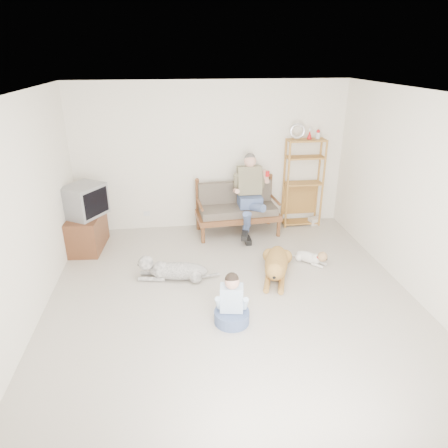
{
  "coord_description": "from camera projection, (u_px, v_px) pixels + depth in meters",
  "views": [
    {
      "loc": [
        -0.73,
        -4.44,
        3.12
      ],
      "look_at": [
        0.0,
        1.0,
        0.75
      ],
      "focal_mm": 32.0,
      "sensor_mm": 36.0,
      "label": 1
    }
  ],
  "objects": [
    {
      "name": "book_stack",
      "position": [
        314.0,
        221.0,
        7.86
      ],
      "size": [
        0.24,
        0.21,
        0.13
      ],
      "primitive_type": "cube",
      "rotation": [
        0.0,
        0.0,
        0.28
      ],
      "color": "white",
      "rests_on": "ground"
    },
    {
      "name": "wall_back",
      "position": [
        211.0,
        157.0,
        7.34
      ],
      "size": [
        5.0,
        0.0,
        5.0
      ],
      "primitive_type": "plane",
      "rotation": [
        1.57,
        0.0,
        0.0
      ],
      "color": "white",
      "rests_on": "ground"
    },
    {
      "name": "floor",
      "position": [
        234.0,
        304.0,
        5.37
      ],
      "size": [
        5.5,
        5.5,
        0.0
      ],
      "primitive_type": "plane",
      "color": "beige",
      "rests_on": "ground"
    },
    {
      "name": "child",
      "position": [
        232.0,
        305.0,
        4.93
      ],
      "size": [
        0.44,
        0.44,
        0.7
      ],
      "rotation": [
        0.0,
        0.0,
        -0.17
      ],
      "color": "#4F5D91",
      "rests_on": "ground"
    },
    {
      "name": "golden_retriever",
      "position": [
        276.0,
        265.0,
        6.01
      ],
      "size": [
        0.63,
        1.38,
        0.43
      ],
      "rotation": [
        0.0,
        0.0,
        -0.31
      ],
      "color": "#A27D38",
      "rests_on": "ground"
    },
    {
      "name": "tv_stand",
      "position": [
        87.0,
        232.0,
        6.81
      ],
      "size": [
        0.58,
        0.94,
        0.6
      ],
      "rotation": [
        0.0,
        0.0,
        -0.09
      ],
      "color": "brown",
      "rests_on": "ground"
    },
    {
      "name": "etagere",
      "position": [
        303.0,
        182.0,
        7.56
      ],
      "size": [
        0.74,
        0.32,
        1.96
      ],
      "color": "#BC843B",
      "rests_on": "ground"
    },
    {
      "name": "wall_outlet",
      "position": [
        147.0,
        214.0,
        7.58
      ],
      "size": [
        0.12,
        0.02,
        0.08
      ],
      "primitive_type": "cube",
      "color": "silver",
      "rests_on": "ground"
    },
    {
      "name": "loveseat",
      "position": [
        237.0,
        207.0,
        7.38
      ],
      "size": [
        1.54,
        0.8,
        0.95
      ],
      "rotation": [
        0.0,
        0.0,
        0.07
      ],
      "color": "brown",
      "rests_on": "ground"
    },
    {
      "name": "ceiling",
      "position": [
        236.0,
        95.0,
        4.3
      ],
      "size": [
        5.5,
        5.5,
        0.0
      ],
      "primitive_type": "plane",
      "rotation": [
        3.14,
        0.0,
        0.0
      ],
      "color": "silver",
      "rests_on": "ground"
    },
    {
      "name": "terrier",
      "position": [
        312.0,
        257.0,
        6.38
      ],
      "size": [
        0.51,
        0.51,
        0.25
      ],
      "rotation": [
        0.0,
        0.0,
        0.77
      ],
      "color": "white",
      "rests_on": "ground"
    },
    {
      "name": "shaggy_dog",
      "position": [
        171.0,
        270.0,
        5.92
      ],
      "size": [
        1.27,
        0.42,
        0.37
      ],
      "rotation": [
        0.0,
        0.0,
        -1.72
      ],
      "color": "white",
      "rests_on": "ground"
    },
    {
      "name": "crt_tv",
      "position": [
        84.0,
        201.0,
        6.6
      ],
      "size": [
        0.77,
        0.8,
        0.53
      ],
      "rotation": [
        0.0,
        0.0,
        -0.57
      ],
      "color": "gray",
      "rests_on": "tv_stand"
    },
    {
      "name": "wall_left",
      "position": [
        18.0,
        222.0,
        4.53
      ],
      "size": [
        0.0,
        5.5,
        5.5
      ],
      "primitive_type": "plane",
      "rotation": [
        1.57,
        0.0,
        1.57
      ],
      "color": "white",
      "rests_on": "ground"
    },
    {
      "name": "man",
      "position": [
        250.0,
        201.0,
        7.1
      ],
      "size": [
        0.57,
        0.81,
        1.31
      ],
      "color": "#4F5D91",
      "rests_on": "loveseat"
    },
    {
      "name": "wall_right",
      "position": [
        426.0,
        202.0,
        5.14
      ],
      "size": [
        0.0,
        5.5,
        5.5
      ],
      "primitive_type": "plane",
      "rotation": [
        1.57,
        0.0,
        -1.57
      ],
      "color": "white",
      "rests_on": "ground"
    },
    {
      "name": "wall_front",
      "position": [
        309.0,
        382.0,
        2.33
      ],
      "size": [
        5.0,
        0.0,
        5.0
      ],
      "primitive_type": "plane",
      "rotation": [
        -1.57,
        0.0,
        0.0
      ],
      "color": "white",
      "rests_on": "ground"
    }
  ]
}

